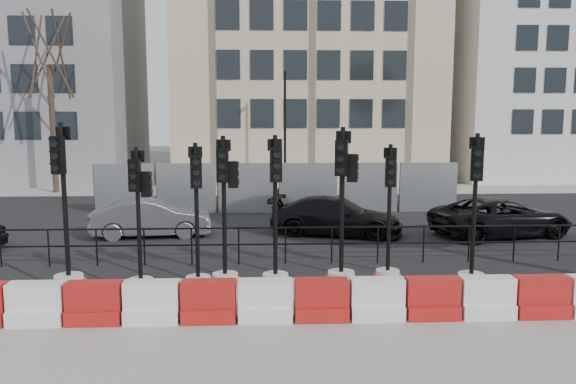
{
  "coord_description": "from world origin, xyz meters",
  "views": [
    {
      "loc": [
        -0.53,
        -12.91,
        3.82
      ],
      "look_at": [
        0.14,
        3.0,
        1.66
      ],
      "focal_mm": 35.0,
      "sensor_mm": 36.0,
      "label": 1
    }
  ],
  "objects_px": {
    "traffic_signal_a": "(67,261)",
    "traffic_signal_d": "(225,256)",
    "car_c": "(336,216)",
    "traffic_signal_h": "(472,260)"
  },
  "relations": [
    {
      "from": "traffic_signal_a",
      "to": "traffic_signal_d",
      "type": "distance_m",
      "value": 3.35
    },
    {
      "from": "traffic_signal_a",
      "to": "traffic_signal_h",
      "type": "height_order",
      "value": "traffic_signal_a"
    },
    {
      "from": "traffic_signal_h",
      "to": "traffic_signal_a",
      "type": "bearing_deg",
      "value": -165.68
    },
    {
      "from": "traffic_signal_h",
      "to": "car_c",
      "type": "bearing_deg",
      "value": 125.28
    },
    {
      "from": "traffic_signal_a",
      "to": "traffic_signal_h",
      "type": "xyz_separation_m",
      "value": [
        8.7,
        -0.16,
        -0.05
      ]
    },
    {
      "from": "traffic_signal_d",
      "to": "car_c",
      "type": "distance_m",
      "value": 6.59
    },
    {
      "from": "traffic_signal_a",
      "to": "car_c",
      "type": "bearing_deg",
      "value": 60.19
    },
    {
      "from": "traffic_signal_h",
      "to": "car_c",
      "type": "relative_size",
      "value": 0.76
    },
    {
      "from": "traffic_signal_d",
      "to": "traffic_signal_a",
      "type": "bearing_deg",
      "value": -174.05
    },
    {
      "from": "traffic_signal_a",
      "to": "traffic_signal_d",
      "type": "relative_size",
      "value": 1.08
    }
  ]
}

